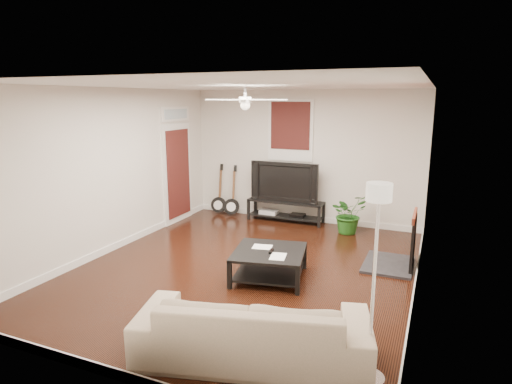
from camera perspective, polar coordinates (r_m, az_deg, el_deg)
room at (r=6.50m, az=-1.38°, el=1.46°), size 5.01×6.01×2.81m
brick_accent at (r=6.92m, az=21.40°, el=1.28°), size 0.02×2.20×2.80m
fireplace at (r=7.16m, az=18.50°, el=-5.93°), size 0.80×1.10×0.92m
window_back at (r=9.29m, az=4.56°, el=8.10°), size 1.00×0.06×1.30m
door_left at (r=9.35m, az=-10.35°, el=3.65°), size 0.08×1.00×2.50m
tv_stand at (r=9.39m, az=3.93°, el=-2.48°), size 1.65×0.44×0.46m
tv at (r=9.27m, az=4.03°, el=1.46°), size 1.48×0.19×0.85m
coffee_table at (r=6.48m, az=1.75°, el=-9.52°), size 1.20×1.20×0.43m
sofa at (r=4.60m, az=-0.42°, el=-17.41°), size 2.50×1.49×0.69m
floor_lamp at (r=4.13m, az=15.25°, el=-11.85°), size 0.39×0.39×1.92m
potted_plant at (r=8.71m, az=12.13°, el=-2.80°), size 0.92×0.94×0.79m
guitar_left at (r=9.92m, az=-5.00°, el=0.38°), size 0.39×0.31×1.16m
guitar_right at (r=9.74m, az=-3.26°, el=0.18°), size 0.41×0.34×1.16m
ceiling_fan at (r=6.38m, az=-1.44°, el=12.10°), size 1.24×1.24×0.32m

